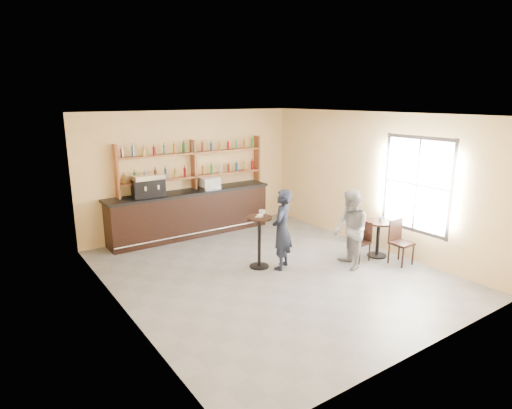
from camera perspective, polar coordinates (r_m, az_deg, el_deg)
floor at (r=8.96m, az=1.87°, el=-8.99°), size 7.00×7.00×0.00m
ceiling at (r=8.25m, az=2.05°, el=11.91°), size 7.00×7.00×0.00m
wall_back at (r=11.42m, az=-8.56°, el=4.29°), size 7.00×0.00×7.00m
wall_front at (r=6.13m, az=21.86°, el=-5.17°), size 7.00×0.00×7.00m
wall_left at (r=7.16m, az=-17.77°, el=-2.11°), size 0.00×7.00×7.00m
wall_right at (r=10.49m, az=15.27°, el=3.09°), size 0.00×7.00×7.00m
window_pane at (r=9.76m, az=20.64°, el=2.47°), size 0.00×2.00×2.00m
window_frame at (r=9.75m, az=20.62°, el=2.47°), size 0.04×1.70×2.10m
shelf_unit at (r=11.27m, az=-8.31°, el=5.25°), size 4.00×0.26×1.40m
liquor_bottles at (r=11.24m, az=-8.34°, el=6.11°), size 3.68×0.10×1.00m
bar_counter at (r=11.22m, az=-8.66°, el=-1.15°), size 4.38×0.86×1.19m
espresso_machine at (r=10.61m, az=-14.18°, el=2.46°), size 0.80×0.57×0.53m
pastry_case at (r=11.31m, az=-6.20°, el=2.89°), size 0.52×0.43×0.29m
pedestal_table at (r=9.02m, az=0.43°, el=-5.04°), size 0.67×0.67×1.11m
napkin at (r=8.85m, az=0.44°, el=-1.63°), size 0.20×0.20×0.00m
donut at (r=8.84m, az=0.53°, el=-1.47°), size 0.17×0.17×0.05m
cup_pedestal at (r=9.00m, az=0.81°, el=-1.04°), size 0.17×0.17×0.11m
man_main at (r=8.90m, az=3.47°, el=-3.36°), size 0.74×0.69×1.70m
cafe_table at (r=10.06m, az=15.93°, el=-4.42°), size 0.74×0.74×0.83m
cup_cafe at (r=9.96m, az=16.29°, el=-1.83°), size 0.11×0.11×0.10m
chair_west at (r=9.68m, az=13.62°, el=-4.84°), size 0.39×0.39×0.88m
chair_south at (r=9.73m, az=18.86°, el=-4.85°), size 0.42×0.42×0.97m
patron_second at (r=9.12m, az=12.49°, el=-3.33°), size 0.88×0.99×1.67m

